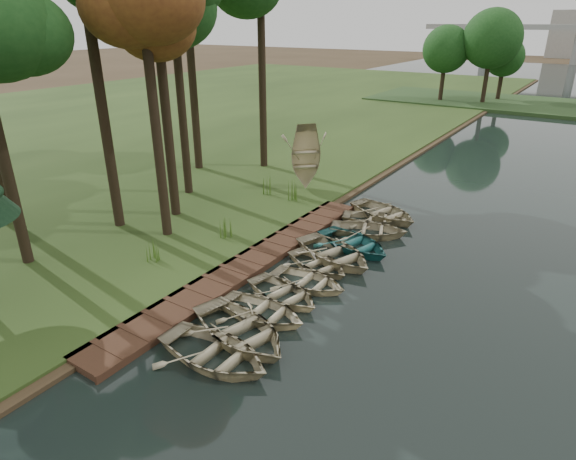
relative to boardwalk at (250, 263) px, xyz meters
The scene contains 21 objects.
ground 1.61m from the boardwalk, ahead, with size 300.00×300.00×0.00m, color #3D2F1D.
boardwalk is the anchor object (origin of this frame).
far_trees 50.78m from the boardwalk, 82.86° to the left, with size 45.60×5.60×8.80m.
building_b 145.16m from the boardwalk, 91.34° to the left, with size 8.00×8.00×12.00m, color #A5A5A0.
rowboat_0 6.15m from the boardwalk, 62.25° to the right, with size 2.69×3.77×0.78m, color tan.
rowboat_1 5.02m from the boardwalk, 56.07° to the right, with size 2.86×4.00×0.83m, color tan.
rowboat_2 3.89m from the boardwalk, 46.65° to the right, with size 2.33×3.26×0.67m, color tan.
rowboat_3 2.95m from the boardwalk, 28.34° to the right, with size 2.24×3.13×0.65m, color tan.
rowboat_4 2.90m from the boardwalk, ahead, with size 2.19×3.06×0.63m, color tan.
rowboat_5 2.82m from the boardwalk, 28.10° to the left, with size 2.16×3.02×0.63m, color tan.
rowboat_6 3.56m from the boardwalk, 41.76° to the left, with size 2.84×3.97×0.82m, color tan.
rowboat_7 4.73m from the boardwalk, 52.43° to the left, with size 2.63×3.69×0.76m, color #297270.
rowboat_8 6.18m from the boardwalk, 63.16° to the left, with size 2.56×3.59×0.74m, color tan.
rowboat_9 7.49m from the boardwalk, 71.43° to the left, with size 2.29×3.20×0.66m, color tan.
rowboat_10 8.32m from the boardwalk, 72.46° to the left, with size 2.79×3.91×0.81m, color tan.
stored_rowboat 9.67m from the boardwalk, 108.13° to the left, with size 2.72×3.80×0.79m, color tan.
tree_2 10.47m from the boardwalk, behind, with size 3.93×3.93×10.94m.
reeds_0 4.06m from the boardwalk, 145.94° to the right, with size 0.60×0.60×0.88m, color #3F661E.
reeds_1 2.73m from the boardwalk, 153.06° to the left, with size 0.60×0.60×0.94m, color #3F661E.
reeds_2 8.35m from the boardwalk, 120.25° to the left, with size 0.60×0.60×1.01m, color #3F661E.
reeds_3 7.51m from the boardwalk, 108.77° to the left, with size 0.60×0.60×1.15m, color #3F661E.
Camera 1 is at (9.45, -13.90, 9.38)m, focal length 30.00 mm.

